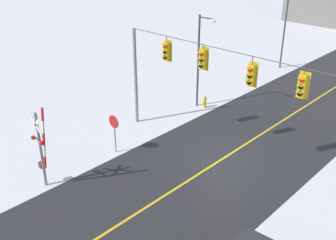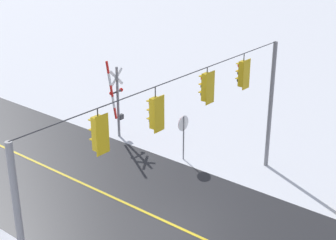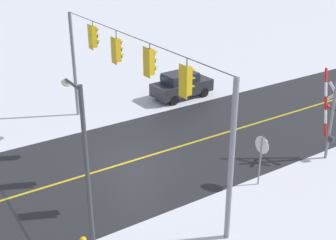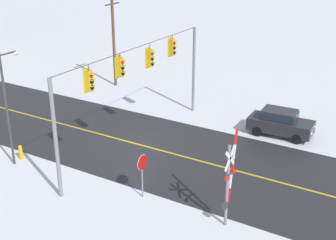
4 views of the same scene
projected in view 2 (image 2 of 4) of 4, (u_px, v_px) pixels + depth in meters
ground_plane at (178, 228)px, 20.10m from camera, size 160.00×160.00×0.00m
signal_span at (181, 123)px, 18.52m from camera, size 14.20×0.47×6.22m
stop_sign at (183, 128)px, 25.12m from camera, size 0.80×0.09×2.35m
railroad_crossing at (117, 98)px, 27.55m from camera, size 1.25×0.31×4.47m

